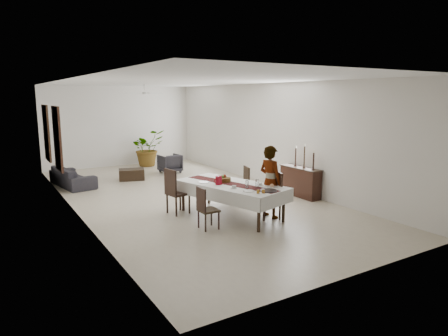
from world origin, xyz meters
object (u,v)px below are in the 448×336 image
at_px(dining_table_top, 231,185).
at_px(sofa, 73,177).
at_px(woman, 270,182).
at_px(sideboard_body, 300,182).
at_px(red_pitcher, 219,180).

relative_size(dining_table_top, sofa, 1.21).
xyz_separation_m(woman, sideboard_body, (1.97, 1.14, -0.44)).
relative_size(dining_table_top, sideboard_body, 1.85).
bearing_deg(woman, sofa, 18.75).
relative_size(red_pitcher, woman, 0.12).
xyz_separation_m(woman, sofa, (-3.27, 5.89, -0.55)).
xyz_separation_m(sideboard_body, sofa, (-5.24, 4.75, -0.10)).
bearing_deg(red_pitcher, sofa, 113.08).
bearing_deg(red_pitcher, woman, -30.96).
bearing_deg(dining_table_top, woman, -52.30).
relative_size(red_pitcher, sofa, 0.10).
height_order(red_pitcher, sideboard_body, red_pitcher).
relative_size(dining_table_top, red_pitcher, 12.00).
bearing_deg(sideboard_body, sofa, 137.85).
distance_m(red_pitcher, sofa, 5.76).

